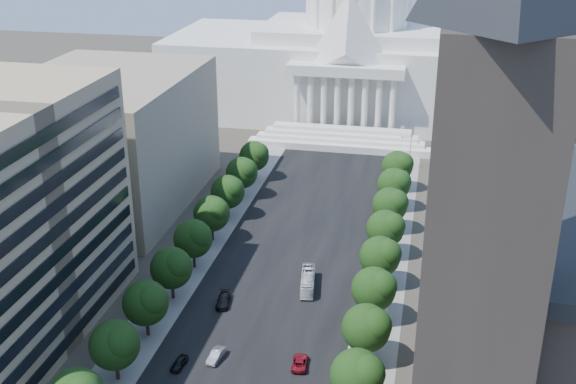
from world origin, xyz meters
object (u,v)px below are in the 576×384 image
Objects in this scene: car_dark_a at (179,363)px; city_bus at (308,281)px; car_silver at (216,355)px; car_dark_b at (223,301)px; car_red at (300,362)px.

car_dark_a is 0.40× the size of city_bus.
car_dark_b is at bearing 110.56° from car_silver.
car_dark_a is 18.97m from car_dark_b.
car_silver is at bearing -0.69° from car_red.
car_dark_b is (-16.75, 14.96, 0.09)m from car_red.
car_dark_b reaches higher than car_silver.
city_bus reaches higher than car_silver.
car_silver is 0.91× the size of car_red.
car_dark_b is at bearing -46.78° from car_red.
car_dark_b reaches higher than car_red.
car_red is (13.18, 0.99, -0.06)m from car_silver.
city_bus is at bearing 67.82° from car_dark_a.
car_red is at bearing 12.25° from car_silver.
car_dark_a is 0.80× the size of car_red.
car_dark_a is 0.88× the size of car_silver.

